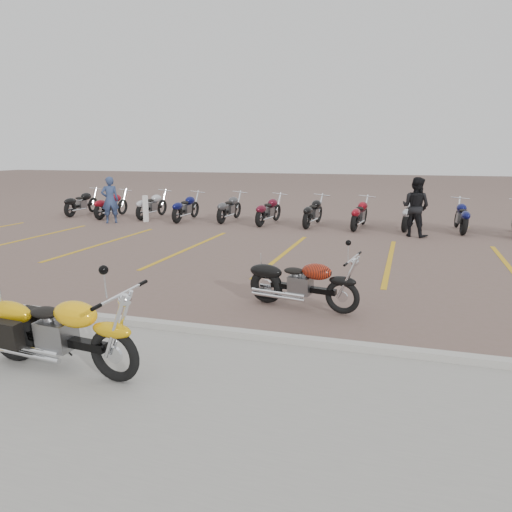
% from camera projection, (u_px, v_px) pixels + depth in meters
% --- Properties ---
extents(ground, '(100.00, 100.00, 0.00)m').
position_uv_depth(ground, '(232.00, 296.00, 9.35)').
color(ground, brown).
rests_on(ground, ground).
extents(concrete_apron, '(60.00, 5.00, 0.01)m').
position_uv_depth(concrete_apron, '(83.00, 414.00, 5.14)').
color(concrete_apron, '#9E9B93').
rests_on(concrete_apron, ground).
extents(curb, '(60.00, 0.18, 0.12)m').
position_uv_depth(curb, '(186.00, 328.00, 7.47)').
color(curb, '#ADAAA3').
rests_on(curb, ground).
extents(parking_stripes, '(38.00, 5.50, 0.01)m').
position_uv_depth(parking_stripes, '(284.00, 254.00, 13.09)').
color(parking_stripes, gold).
rests_on(parking_stripes, ground).
extents(yellow_cruiser, '(2.30, 0.44, 0.95)m').
position_uv_depth(yellow_cruiser, '(58.00, 334.00, 6.09)').
color(yellow_cruiser, black).
rests_on(yellow_cruiser, ground).
extents(flame_cruiser, '(2.00, 0.52, 0.83)m').
position_uv_depth(flame_cruiser, '(300.00, 285.00, 8.53)').
color(flame_cruiser, black).
rests_on(flame_cruiser, ground).
extents(person_a, '(0.75, 0.71, 1.73)m').
position_uv_depth(person_a, '(110.00, 200.00, 18.54)').
color(person_a, navy).
rests_on(person_a, ground).
extents(person_b, '(1.13, 1.04, 1.86)m').
position_uv_depth(person_b, '(416.00, 207.00, 15.60)').
color(person_b, black).
rests_on(person_b, ground).
extents(bollard, '(0.16, 0.16, 1.00)m').
position_uv_depth(bollard, '(146.00, 209.00, 18.94)').
color(bollard, white).
rests_on(bollard, ground).
extents(bg_bike_row, '(17.23, 2.03, 1.10)m').
position_uv_depth(bg_bike_row, '(269.00, 209.00, 18.49)').
color(bg_bike_row, black).
rests_on(bg_bike_row, ground).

